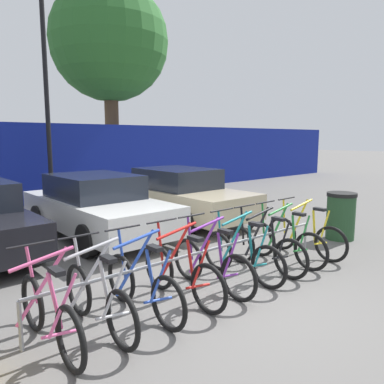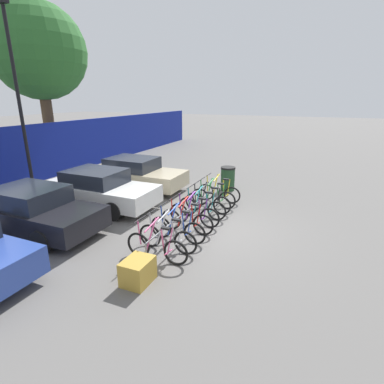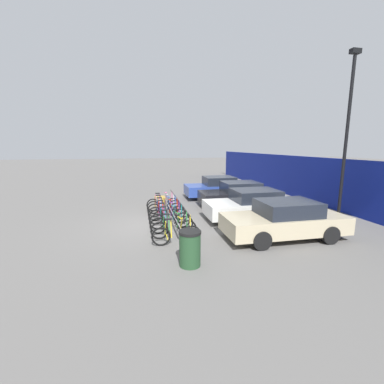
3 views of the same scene
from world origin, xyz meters
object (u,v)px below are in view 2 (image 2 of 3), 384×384
(bike_rack, at_px, (190,209))
(bicycle_red, at_px, (187,220))
(bicycle_silver, at_px, (167,238))
(bicycle_blue, at_px, (177,229))
(bicycle_black, at_px, (208,202))
(bicycle_yellow, at_px, (219,192))
(tree_behind_hoarding, at_px, (39,52))
(bicycle_purple, at_px, (194,214))
(bicycle_pink, at_px, (157,247))
(car_white, at_px, (98,189))
(car_beige, at_px, (135,174))
(bicycle_teal, at_px, (202,207))
(trash_bin, at_px, (228,178))
(car_black, at_px, (33,210))
(lamp_post, at_px, (18,93))
(cargo_crate, at_px, (138,271))
(bicycle_green, at_px, (213,197))

(bike_rack, distance_m, bicycle_red, 0.64)
(bicycle_silver, height_order, bicycle_blue, same)
(bicycle_black, relative_size, bicycle_yellow, 1.00)
(tree_behind_hoarding, bearing_deg, bicycle_purple, -112.53)
(bicycle_silver, bearing_deg, bicycle_black, 3.84)
(bicycle_pink, xyz_separation_m, car_white, (2.52, 3.88, 0.31))
(bicycle_black, bearing_deg, car_beige, 71.26)
(bicycle_pink, xyz_separation_m, bicycle_purple, (2.36, 0.00, 0.00))
(bike_rack, relative_size, bicycle_teal, 3.13)
(bicycle_black, xyz_separation_m, tree_behind_hoarding, (3.25, 10.77, 5.75))
(bicycle_silver, relative_size, trash_bin, 1.66)
(bicycle_yellow, bearing_deg, car_black, 142.42)
(bike_rack, height_order, lamp_post, lamp_post)
(bike_rack, xyz_separation_m, cargo_crate, (-3.37, -0.23, -0.23))
(bicycle_red, relative_size, car_white, 0.39)
(bicycle_silver, xyz_separation_m, bicycle_black, (3.02, 0.00, 0.00))
(bicycle_silver, distance_m, bicycle_purple, 1.80)
(bicycle_purple, relative_size, tree_behind_hoarding, 0.20)
(bicycle_silver, bearing_deg, car_black, 101.34)
(car_white, bearing_deg, bicycle_purple, -92.36)
(bicycle_blue, bearing_deg, bicycle_teal, -1.22)
(car_beige, bearing_deg, bicycle_purple, -123.49)
(bike_rack, xyz_separation_m, bicycle_green, (1.75, -0.15, -0.13))
(lamp_post, bearing_deg, tree_behind_hoarding, 36.59)
(bicycle_pink, height_order, bicycle_teal, same)
(bicycle_red, distance_m, bicycle_teal, 1.22)
(bicycle_purple, distance_m, bicycle_green, 1.80)
(bicycle_pink, height_order, tree_behind_hoarding, tree_behind_hoarding)
(bike_rack, relative_size, bicycle_black, 3.13)
(cargo_crate, bearing_deg, lamp_post, 63.48)
(bicycle_black, relative_size, car_black, 0.40)
(bicycle_blue, bearing_deg, bicycle_pink, 178.78)
(bicycle_red, bearing_deg, bicycle_blue, 177.61)
(lamp_post, bearing_deg, trash_bin, -66.63)
(bicycle_teal, bearing_deg, car_beige, 62.20)
(tree_behind_hoarding, bearing_deg, bicycle_blue, -117.72)
(bicycle_green, bearing_deg, bicycle_purple, -177.84)
(bicycle_red, bearing_deg, tree_behind_hoarding, 62.60)
(bike_rack, height_order, car_black, car_black)
(car_white, bearing_deg, bicycle_black, -74.68)
(lamp_post, bearing_deg, bicycle_black, -86.22)
(bike_rack, bearing_deg, car_beige, 56.01)
(trash_bin, relative_size, cargo_crate, 1.47)
(bike_rack, xyz_separation_m, bicycle_yellow, (2.41, -0.15, -0.13))
(bicycle_purple, bearing_deg, lamp_post, 87.53)
(bike_rack, bearing_deg, tree_behind_hoarding, 67.42)
(car_black, bearing_deg, bicycle_pink, -90.08)
(cargo_crate, bearing_deg, trash_bin, 1.74)
(bicycle_yellow, height_order, cargo_crate, bicycle_yellow)
(trash_bin, bearing_deg, cargo_crate, -178.26)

